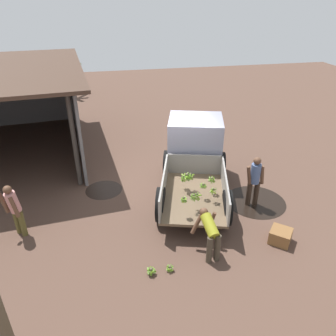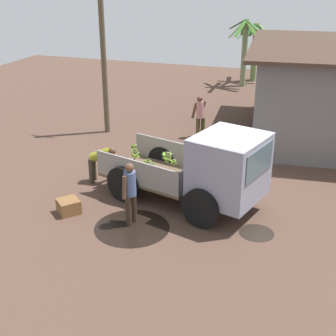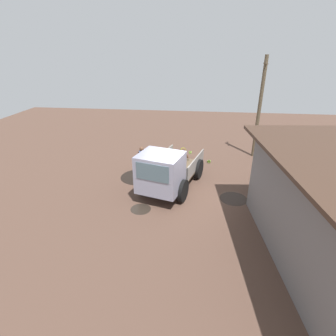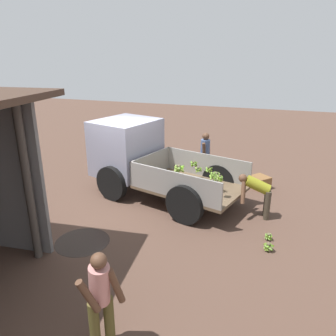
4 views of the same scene
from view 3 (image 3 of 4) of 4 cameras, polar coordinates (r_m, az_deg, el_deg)
name	(u,v)px [view 3 (image 3 of 4)]	position (r m, az deg, el deg)	size (l,w,h in m)	color
ground	(179,198)	(11.78, 2.48, -6.47)	(36.00, 36.00, 0.00)	#50392E
mud_patch_0	(139,177)	(13.69, -6.42, -1.92)	(1.86, 1.86, 0.01)	black
mud_patch_1	(141,209)	(11.05, -5.96, -8.88)	(0.85, 0.85, 0.01)	#2B231D
mud_patch_2	(233,199)	(12.05, 14.06, -6.49)	(1.21, 1.21, 0.01)	black
cargo_truck	(165,172)	(11.49, -0.76, -0.89)	(4.72, 2.94, 2.13)	brown
utility_pole	(259,108)	(16.35, 19.27, 12.19)	(0.94, 0.20, 5.80)	brown
person_foreground_visitor	(142,160)	(13.37, -5.66, 1.68)	(0.35, 0.59, 1.63)	#33251B
person_worker_loading	(183,153)	(14.85, 3.26, 3.31)	(0.84, 0.68, 1.13)	#3E3528
person_bystander_near_shed	(279,166)	(13.76, 23.00, 0.32)	(0.55, 0.60, 1.58)	brown
banana_bunch_on_ground_0	(209,161)	(15.43, 8.93, 1.49)	(0.24, 0.23, 0.19)	brown
banana_bunch_on_ground_1	(201,161)	(15.41, 7.26, 1.50)	(0.18, 0.19, 0.16)	brown
wooden_crate_0	(148,160)	(15.22, -4.29, 1.73)	(0.52, 0.52, 0.37)	brown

